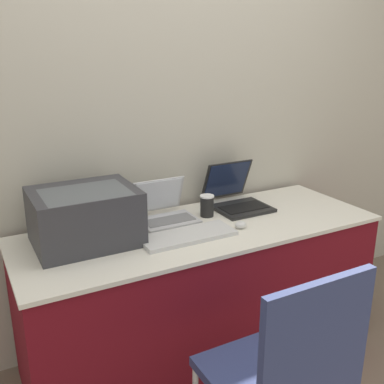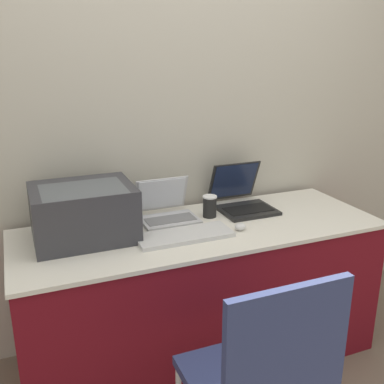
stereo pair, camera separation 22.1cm
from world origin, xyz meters
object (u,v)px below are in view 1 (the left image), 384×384
object	(u,v)px
printer	(85,215)
external_keyboard	(188,236)
chair	(286,372)
mouse	(241,225)
laptop_left	(164,211)
laptop_right	(237,197)
coffee_cup	(207,206)

from	to	relation	value
printer	external_keyboard	world-z (taller)	printer
chair	mouse	bearing A→B (deg)	68.00
laptop_left	chair	bearing A→B (deg)	-90.49
laptop_left	laptop_right	size ratio (longest dim) A/B	0.84
laptop_left	external_keyboard	bearing A→B (deg)	-90.52
laptop_left	laptop_right	world-z (taller)	laptop_right
laptop_left	laptop_right	distance (m)	0.45
printer	chair	xyz separation A→B (m)	(0.43, -0.92, -0.35)
external_keyboard	mouse	bearing A→B (deg)	-4.38
mouse	laptop_right	bearing A→B (deg)	60.21
printer	chair	size ratio (longest dim) A/B	0.49
laptop_left	mouse	bearing A→B (deg)	-44.91
printer	mouse	world-z (taller)	printer
printer	external_keyboard	size ratio (longest dim) A/B	1.01
laptop_right	mouse	size ratio (longest dim) A/B	5.71
coffee_cup	mouse	bearing A→B (deg)	-74.73
laptop_left	mouse	size ratio (longest dim) A/B	4.81
printer	chair	world-z (taller)	printer
mouse	chair	world-z (taller)	chair
printer	external_keyboard	distance (m)	0.48
printer	external_keyboard	xyz separation A→B (m)	(0.44, -0.17, -0.13)
coffee_cup	chair	size ratio (longest dim) A/B	0.12
laptop_left	coffee_cup	bearing A→B (deg)	-14.07
printer	coffee_cup	size ratio (longest dim) A/B	4.01
laptop_left	mouse	xyz separation A→B (m)	(0.29, -0.28, -0.03)
laptop_right	external_keyboard	size ratio (longest dim) A/B	0.75
laptop_right	external_keyboard	bearing A→B (deg)	-150.08
coffee_cup	chair	distance (m)	1.02
printer	mouse	bearing A→B (deg)	-14.95
laptop_left	printer	bearing A→B (deg)	-168.19
printer	chair	distance (m)	1.08
chair	laptop_right	bearing A→B (deg)	65.73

